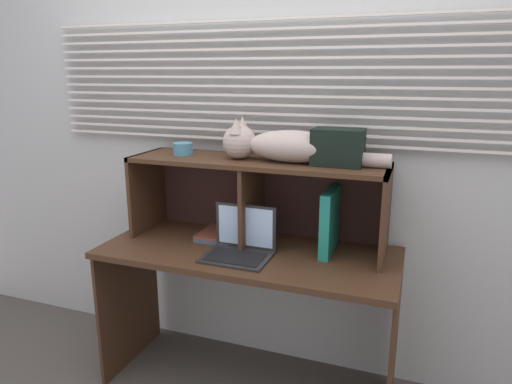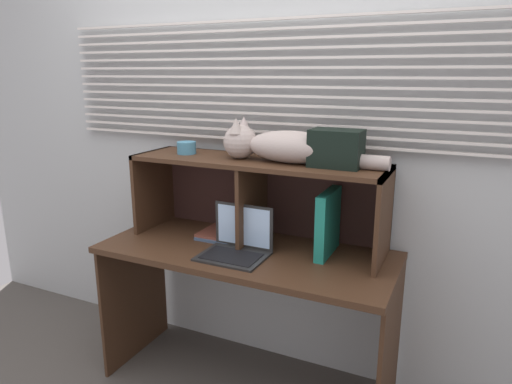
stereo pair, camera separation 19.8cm
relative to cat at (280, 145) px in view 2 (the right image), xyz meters
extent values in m
cube|color=#B3B7B8|center=(-0.13, 0.22, 0.00)|extent=(4.40, 0.04, 2.50)
cube|color=silver|center=(-0.13, 0.17, -0.01)|extent=(2.47, 0.02, 0.01)
cube|color=silver|center=(-0.13, 0.17, 0.04)|extent=(2.47, 0.02, 0.01)
cube|color=silver|center=(-0.13, 0.17, 0.08)|extent=(2.47, 0.02, 0.01)
cube|color=silver|center=(-0.13, 0.17, 0.13)|extent=(2.47, 0.02, 0.01)
cube|color=silver|center=(-0.13, 0.17, 0.17)|extent=(2.47, 0.02, 0.01)
cube|color=silver|center=(-0.13, 0.17, 0.22)|extent=(2.47, 0.02, 0.01)
cube|color=silver|center=(-0.13, 0.17, 0.26)|extent=(2.47, 0.02, 0.01)
cube|color=silver|center=(-0.13, 0.17, 0.31)|extent=(2.47, 0.02, 0.01)
cube|color=silver|center=(-0.13, 0.17, 0.35)|extent=(2.47, 0.02, 0.01)
cube|color=silver|center=(-0.13, 0.17, 0.40)|extent=(2.47, 0.02, 0.01)
cube|color=silver|center=(-0.13, 0.17, 0.44)|extent=(2.47, 0.02, 0.01)
cube|color=silver|center=(-0.13, 0.17, 0.49)|extent=(2.47, 0.02, 0.01)
cube|color=silver|center=(-0.13, 0.17, 0.53)|extent=(2.47, 0.02, 0.01)
cube|color=silver|center=(-0.13, 0.17, 0.58)|extent=(2.47, 0.02, 0.01)
cube|color=#402819|center=(-0.13, -0.12, -0.51)|extent=(1.42, 0.60, 0.03)
cube|color=#402819|center=(-0.83, -0.12, -0.89)|extent=(0.02, 0.54, 0.72)
cube|color=#402819|center=(0.58, -0.12, -0.89)|extent=(0.02, 0.54, 0.72)
cube|color=#402819|center=(-0.13, 0.00, -0.09)|extent=(1.26, 0.35, 0.02)
cube|color=#402819|center=(-0.74, 0.00, -0.29)|extent=(0.02, 0.35, 0.42)
cube|color=#402819|center=(0.49, 0.00, -0.29)|extent=(0.02, 0.35, 0.42)
cube|color=#402819|center=(-0.15, 0.00, -0.30)|extent=(0.02, 0.33, 0.40)
cube|color=#3A221E|center=(-0.13, 0.17, -0.29)|extent=(1.26, 0.01, 0.42)
ellipsoid|color=#B2A19A|center=(0.06, 0.00, 0.00)|extent=(0.44, 0.18, 0.15)
sphere|color=#B2A19A|center=(-0.21, 0.00, 0.00)|extent=(0.16, 0.16, 0.16)
cone|color=#AFA098|center=(-0.21, -0.04, 0.09)|extent=(0.07, 0.07, 0.07)
cone|color=#B3A09C|center=(-0.21, 0.04, 0.09)|extent=(0.07, 0.07, 0.07)
cylinder|color=#B2A19A|center=(0.37, 0.00, -0.05)|extent=(0.27, 0.06, 0.06)
cube|color=#242424|center=(-0.14, -0.23, -0.49)|extent=(0.30, 0.24, 0.01)
cube|color=#242424|center=(-0.14, -0.11, -0.38)|extent=(0.30, 0.01, 0.21)
cube|color=#ADD1F9|center=(-0.14, -0.11, -0.38)|extent=(0.27, 0.00, 0.19)
cube|color=black|center=(-0.14, -0.24, -0.49)|extent=(0.26, 0.17, 0.00)
cube|color=#1D8170|center=(0.24, 0.00, -0.35)|extent=(0.05, 0.26, 0.30)
cube|color=#3F5574|center=(-0.33, 0.00, -0.49)|extent=(0.19, 0.22, 0.01)
cube|color=brown|center=(-0.33, 0.01, -0.48)|extent=(0.19, 0.22, 0.01)
cylinder|color=teal|center=(-0.52, 0.00, -0.05)|extent=(0.10, 0.10, 0.06)
cube|color=black|center=(0.27, 0.00, 0.01)|extent=(0.23, 0.15, 0.17)
camera|label=1|loc=(0.62, -2.05, 0.33)|focal=32.32mm
camera|label=2|loc=(0.80, -1.97, 0.33)|focal=32.32mm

